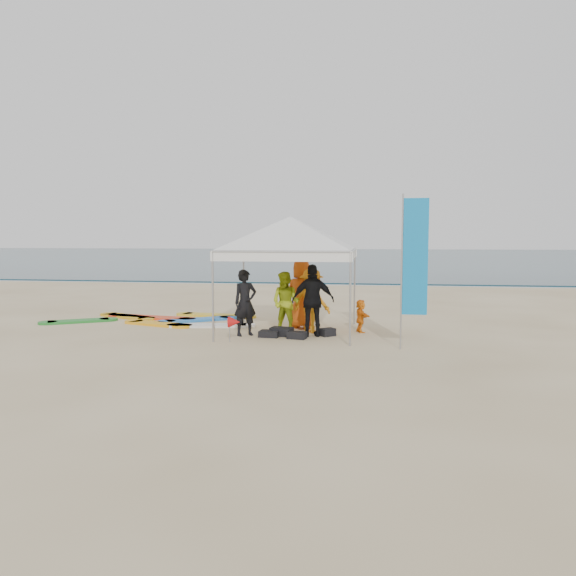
% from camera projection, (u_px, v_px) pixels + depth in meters
% --- Properties ---
extents(ground, '(120.00, 120.00, 0.00)m').
position_uv_depth(ground, '(248.00, 351.00, 12.58)').
color(ground, beige).
rests_on(ground, ground).
extents(ocean, '(160.00, 84.00, 0.08)m').
position_uv_depth(ocean, '(350.00, 257.00, 71.68)').
color(ocean, '#0C2633').
rests_on(ocean, ground).
extents(shoreline_foam, '(160.00, 1.20, 0.01)m').
position_uv_depth(shoreline_foam, '(321.00, 284.00, 30.51)').
color(shoreline_foam, silver).
rests_on(shoreline_foam, ground).
extents(person_black_a, '(0.75, 0.71, 1.72)m').
position_uv_depth(person_black_a, '(245.00, 303.00, 14.53)').
color(person_black_a, black).
rests_on(person_black_a, ground).
extents(person_yellow, '(0.95, 0.83, 1.64)m').
position_uv_depth(person_yellow, '(286.00, 303.00, 14.89)').
color(person_yellow, '#A9C01B').
rests_on(person_yellow, ground).
extents(person_orange_a, '(1.28, 1.07, 1.72)m').
position_uv_depth(person_orange_a, '(311.00, 301.00, 15.00)').
color(person_orange_a, orange).
rests_on(person_orange_a, ground).
extents(person_black_b, '(1.17, 0.69, 1.86)m').
position_uv_depth(person_black_b, '(313.00, 301.00, 14.38)').
color(person_black_b, black).
rests_on(person_black_b, ground).
extents(person_orange_b, '(1.05, 0.81, 1.92)m').
position_uv_depth(person_orange_b, '(301.00, 294.00, 15.67)').
color(person_orange_b, '#CB4E12').
rests_on(person_orange_b, ground).
extents(person_seated, '(0.52, 0.86, 0.89)m').
position_uv_depth(person_seated, '(361.00, 316.00, 15.06)').
color(person_seated, orange).
rests_on(person_seated, ground).
extents(canopy_tent, '(4.70, 4.70, 3.54)m').
position_uv_depth(canopy_tent, '(290.00, 217.00, 14.82)').
color(canopy_tent, '#A5A5A8').
rests_on(canopy_tent, ground).
extents(feather_flag, '(0.59, 0.04, 3.52)m').
position_uv_depth(feather_flag, '(414.00, 259.00, 12.59)').
color(feather_flag, '#A5A5A8').
rests_on(feather_flag, ground).
extents(marker_pennant, '(0.28, 0.28, 0.64)m').
position_uv_depth(marker_pennant, '(234.00, 322.00, 13.62)').
color(marker_pennant, '#A5A5A8').
rests_on(marker_pennant, ground).
extents(gear_pile, '(1.96, 0.92, 0.22)m').
position_uv_depth(gear_pile, '(289.00, 333.00, 14.41)').
color(gear_pile, black).
rests_on(gear_pile, ground).
extents(surfboard_spread, '(6.08, 2.93, 0.07)m').
position_uv_depth(surfboard_spread, '(165.00, 320.00, 17.15)').
color(surfboard_spread, blue).
rests_on(surfboard_spread, ground).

